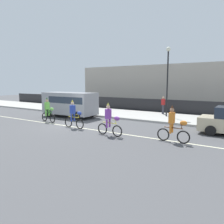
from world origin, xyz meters
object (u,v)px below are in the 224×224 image
(parade_cyclist_lime, at_px, (48,111))
(parade_cyclist_orange, at_px, (174,126))
(parade_cyclist_purple, at_px, (110,121))
(pedestrian_onlooker, at_px, (163,105))
(street_lamp_post, at_px, (168,71))
(parade_cyclist_cobalt, at_px, (74,116))
(parked_van_grey, at_px, (70,103))

(parade_cyclist_lime, xyz_separation_m, parade_cyclist_orange, (9.98, -0.54, 0.00))
(parade_cyclist_purple, relative_size, pedestrian_onlooker, 1.19)
(street_lamp_post, distance_m, pedestrian_onlooker, 3.26)
(parade_cyclist_purple, bearing_deg, parade_cyclist_cobalt, 171.64)
(parade_cyclist_cobalt, height_order, street_lamp_post, street_lamp_post)
(parade_cyclist_purple, bearing_deg, street_lamp_post, 86.03)
(parade_cyclist_cobalt, xyz_separation_m, parade_cyclist_purple, (3.18, -0.47, 0.00))
(parade_cyclist_cobalt, relative_size, parked_van_grey, 0.38)
(parade_cyclist_lime, xyz_separation_m, street_lamp_post, (7.04, 6.93, 3.15))
(street_lamp_post, bearing_deg, parade_cyclist_purple, -93.97)
(parade_cyclist_orange, bearing_deg, street_lamp_post, 111.45)
(parade_cyclist_cobalt, height_order, parade_cyclist_orange, same)
(parked_van_grey, xyz_separation_m, street_lamp_post, (7.39, 4.12, 2.71))
(parade_cyclist_purple, relative_size, parked_van_grey, 0.38)
(parade_cyclist_orange, distance_m, pedestrian_onlooker, 9.35)
(parade_cyclist_cobalt, relative_size, parade_cyclist_orange, 1.00)
(parade_cyclist_purple, distance_m, parked_van_grey, 7.90)
(parked_van_grey, distance_m, pedestrian_onlooker, 8.50)
(parade_cyclist_purple, height_order, street_lamp_post, street_lamp_post)
(parade_cyclist_lime, distance_m, street_lamp_post, 10.37)
(parade_cyclist_lime, relative_size, parade_cyclist_cobalt, 1.00)
(parked_van_grey, bearing_deg, street_lamp_post, 29.16)
(parade_cyclist_cobalt, distance_m, parade_cyclist_orange, 6.68)
(parade_cyclist_cobalt, bearing_deg, parade_cyclist_orange, 1.12)
(parade_cyclist_purple, bearing_deg, parked_van_grey, 149.93)
(parade_cyclist_lime, height_order, parade_cyclist_cobalt, same)
(parade_cyclist_cobalt, relative_size, parade_cyclist_purple, 1.00)
(parade_cyclist_orange, bearing_deg, parade_cyclist_cobalt, -178.88)
(parade_cyclist_lime, distance_m, parade_cyclist_cobalt, 3.37)
(street_lamp_post, xyz_separation_m, pedestrian_onlooker, (-0.71, 1.13, -2.97))
(parade_cyclist_purple, bearing_deg, parade_cyclist_lime, 170.00)
(parade_cyclist_cobalt, distance_m, parade_cyclist_purple, 3.21)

